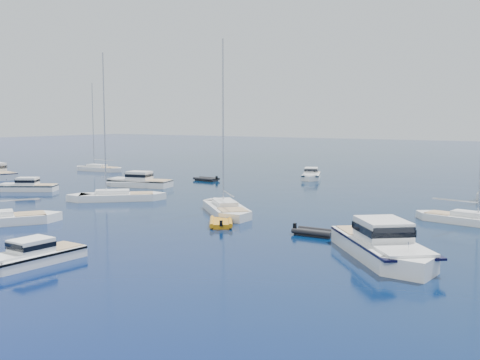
# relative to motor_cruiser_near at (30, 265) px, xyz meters

# --- Properties ---
(ground) EXTENTS (400.00, 400.00, 0.00)m
(ground) POSITION_rel_motor_cruiser_near_xyz_m (-2.62, 5.60, 0.00)
(ground) COLOR #07134A
(ground) RESTS_ON ground
(motor_cruiser_near) EXTENTS (2.46, 7.47, 1.95)m
(motor_cruiser_near) POSITION_rel_motor_cruiser_near_xyz_m (0.00, 0.00, 0.00)
(motor_cruiser_near) COLOR white
(motor_cruiser_near) RESTS_ON ground
(motor_cruiser_right) EXTENTS (10.28, 10.99, 3.03)m
(motor_cruiser_right) POSITION_rel_motor_cruiser_near_xyz_m (16.71, 12.99, 0.00)
(motor_cruiser_right) COLOR silver
(motor_cruiser_right) RESTS_ON ground
(motor_cruiser_left) EXTENTS (7.78, 6.15, 2.03)m
(motor_cruiser_left) POSITION_rel_motor_cruiser_near_xyz_m (-29.79, 21.41, 0.00)
(motor_cruiser_left) COLOR silver
(motor_cruiser_left) RESTS_ON ground
(motor_cruiser_centre) EXTENTS (9.78, 5.17, 2.46)m
(motor_cruiser_centre) POSITION_rel_motor_cruiser_near_xyz_m (-21.77, 31.83, 0.00)
(motor_cruiser_centre) COLOR silver
(motor_cruiser_centre) RESTS_ON ground
(motor_cruiser_horizon) EXTENTS (5.27, 8.12, 2.05)m
(motor_cruiser_horizon) POSITION_rel_motor_cruiser_near_xyz_m (-7.79, 52.09, 0.00)
(motor_cruiser_horizon) COLOR white
(motor_cruiser_horizon) RESTS_ON ground
(sailboat_mid_r) EXTENTS (10.05, 9.57, 16.20)m
(sailboat_mid_r) POSITION_rel_motor_cruiser_near_xyz_m (-0.90, 21.27, 0.00)
(sailboat_mid_r) COLOR silver
(sailboat_mid_r) RESTS_ON ground
(sailboat_mid_l) EXTENTS (9.73, 9.35, 15.75)m
(sailboat_mid_l) POSITION_rel_motor_cruiser_near_xyz_m (-15.14, 21.71, 0.00)
(sailboat_mid_l) COLOR white
(sailboat_mid_l) RESTS_ON ground
(sailboat_centre) EXTENTS (9.47, 3.88, 13.53)m
(sailboat_centre) POSITION_rel_motor_cruiser_near_xyz_m (18.29, 28.08, 0.00)
(sailboat_centre) COLOR white
(sailboat_centre) RESTS_ON ground
(sailboat_far_l) EXTENTS (10.21, 3.46, 14.73)m
(sailboat_far_l) POSITION_rel_motor_cruiser_near_xyz_m (-42.14, 44.03, 0.00)
(sailboat_far_l) COLOR silver
(sailboat_far_l) RESTS_ON ground
(tender_yellow) EXTENTS (4.12, 4.54, 0.95)m
(tender_yellow) POSITION_rel_motor_cruiser_near_xyz_m (2.07, 16.35, 0.00)
(tender_yellow) COLOR orange
(tender_yellow) RESTS_ON ground
(tender_grey_near) EXTENTS (3.26, 1.90, 0.95)m
(tender_grey_near) POSITION_rel_motor_cruiser_near_xyz_m (10.09, 16.90, 0.00)
(tender_grey_near) COLOR black
(tender_grey_near) RESTS_ON ground
(tender_grey_far) EXTENTS (3.73, 2.18, 0.95)m
(tender_grey_far) POSITION_rel_motor_cruiser_near_xyz_m (-18.72, 42.00, 0.00)
(tender_grey_far) COLOR black
(tender_grey_far) RESTS_ON ground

